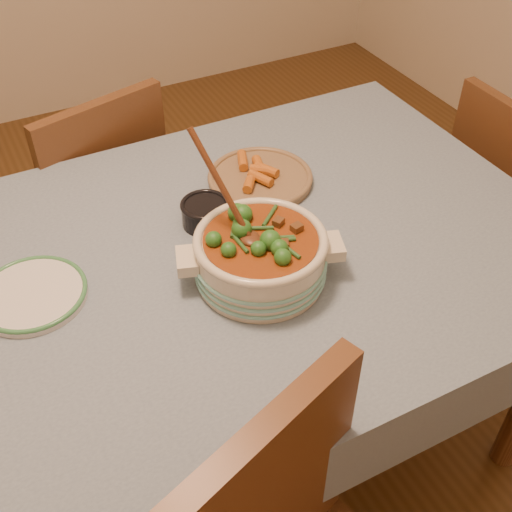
{
  "coord_description": "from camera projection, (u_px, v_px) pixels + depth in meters",
  "views": [
    {
      "loc": [
        -0.4,
        -1.01,
        1.73
      ],
      "look_at": [
        0.05,
        -0.14,
        0.85
      ],
      "focal_mm": 45.0,
      "sensor_mm": 36.0,
      "label": 1
    }
  ],
  "objects": [
    {
      "name": "floor",
      "position": [
        220.0,
        442.0,
        1.95
      ],
      "size": [
        4.5,
        4.5,
        0.0
      ],
      "primitive_type": "plane",
      "color": "#4F3316",
      "rests_on": "ground"
    },
    {
      "name": "chair_right",
      "position": [
        509.0,
        199.0,
        2.08
      ],
      "size": [
        0.39,
        0.39,
        0.84
      ],
      "rotation": [
        0.0,
        0.0,
        1.57
      ],
      "color": "brown",
      "rests_on": "floor"
    },
    {
      "name": "white_plate",
      "position": [
        32.0,
        294.0,
        1.35
      ],
      "size": [
        0.3,
        0.3,
        0.02
      ],
      "rotation": [
        0.0,
        0.0,
        -0.42
      ],
      "color": "silver",
      "rests_on": "dining_table"
    },
    {
      "name": "fried_plate",
      "position": [
        260.0,
        177.0,
        1.66
      ],
      "size": [
        0.3,
        0.3,
        0.05
      ],
      "rotation": [
        0.0,
        0.0,
        0.12
      ],
      "color": "olive",
      "rests_on": "dining_table"
    },
    {
      "name": "chair_far",
      "position": [
        97.0,
        198.0,
        2.06
      ],
      "size": [
        0.5,
        0.5,
        0.87
      ],
      "rotation": [
        0.0,
        0.0,
        3.4
      ],
      "color": "brown",
      "rests_on": "floor"
    },
    {
      "name": "dining_table",
      "position": [
        210.0,
        287.0,
        1.51
      ],
      "size": [
        1.68,
        1.08,
        0.76
      ],
      "color": "brown",
      "rests_on": "floor"
    },
    {
      "name": "stew_casserole",
      "position": [
        260.0,
        253.0,
        1.35
      ],
      "size": [
        0.36,
        0.35,
        0.34
      ],
      "rotation": [
        0.0,
        0.0,
        -0.33
      ],
      "color": "beige",
      "rests_on": "dining_table"
    },
    {
      "name": "condiment_bowl",
      "position": [
        205.0,
        212.0,
        1.52
      ],
      "size": [
        0.14,
        0.14,
        0.06
      ],
      "rotation": [
        0.0,
        0.0,
        -0.24
      ],
      "color": "black",
      "rests_on": "dining_table"
    }
  ]
}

